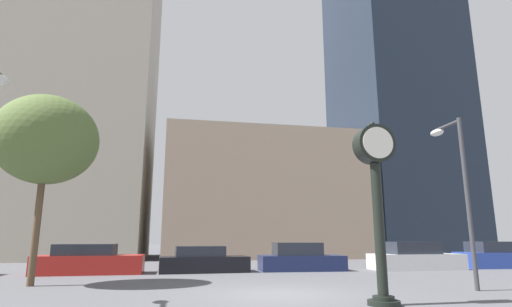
# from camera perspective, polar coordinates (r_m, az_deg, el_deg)

# --- Properties ---
(ground_plane) EXTENTS (200.00, 200.00, 0.00)m
(ground_plane) POSITION_cam_1_polar(r_m,az_deg,el_deg) (12.26, 3.33, -19.44)
(ground_plane) COLOR #515156
(building_tall_tower) EXTENTS (12.22, 12.00, 28.65)m
(building_tall_tower) POSITION_cam_1_polar(r_m,az_deg,el_deg) (38.99, -23.59, 8.08)
(building_tall_tower) COLOR #BCB29E
(building_tall_tower) RESTS_ON ground_plane
(building_storefront_row) EXTENTS (16.43, 12.00, 10.52)m
(building_storefront_row) POSITION_cam_1_polar(r_m,az_deg,el_deg) (36.67, 0.23, -6.28)
(building_storefront_row) COLOR tan
(building_storefront_row) RESTS_ON ground_plane
(building_glass_modern) EXTENTS (10.13, 12.00, 34.03)m
(building_glass_modern) POSITION_cam_1_polar(r_m,az_deg,el_deg) (44.49, 18.90, 8.94)
(building_glass_modern) COLOR #1E2838
(building_glass_modern) RESTS_ON ground_plane
(street_clock) EXTENTS (1.01, 0.78, 4.62)m
(street_clock) POSITION_cam_1_polar(r_m,az_deg,el_deg) (10.72, 16.82, -4.34)
(street_clock) COLOR black
(street_clock) RESTS_ON ground_plane
(car_red) EXTENTS (4.71, 1.92, 1.33)m
(car_red) POSITION_cam_1_polar(r_m,az_deg,el_deg) (20.34, -22.73, -14.00)
(car_red) COLOR red
(car_red) RESTS_ON ground_plane
(car_black) EXTENTS (4.30, 1.98, 1.22)m
(car_black) POSITION_cam_1_polar(r_m,az_deg,el_deg) (20.05, -7.59, -14.99)
(car_black) COLOR black
(car_black) RESTS_ON ground_plane
(car_navy) EXTENTS (4.30, 2.08, 1.38)m
(car_navy) POSITION_cam_1_polar(r_m,az_deg,el_deg) (20.95, 6.32, -14.73)
(car_navy) COLOR #19234C
(car_navy) RESTS_ON ground_plane
(car_white) EXTENTS (4.68, 1.97, 1.42)m
(car_white) POSITION_cam_1_polar(r_m,az_deg,el_deg) (23.07, 21.72, -13.68)
(car_white) COLOR silver
(car_white) RESTS_ON ground_plane
(car_blue) EXTENTS (4.13, 2.14, 1.42)m
(car_blue) POSITION_cam_1_polar(r_m,az_deg,el_deg) (26.41, 30.97, -12.52)
(car_blue) COLOR #28429E
(car_blue) RESTS_ON ground_plane
(street_lamp_right) EXTENTS (0.36, 1.57, 5.57)m
(street_lamp_right) POSITION_cam_1_polar(r_m,az_deg,el_deg) (15.10, 26.68, -2.41)
(street_lamp_right) COLOR #38383D
(street_lamp_right) RESTS_ON ground_plane
(bare_tree) EXTENTS (3.63, 3.63, 6.75)m
(bare_tree) POSITION_cam_1_polar(r_m,az_deg,el_deg) (16.46, -27.76, 1.71)
(bare_tree) COLOR brown
(bare_tree) RESTS_ON ground_plane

